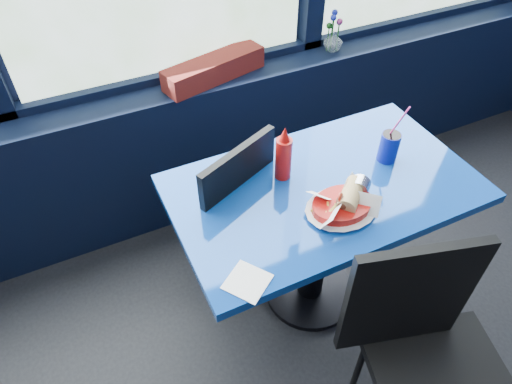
{
  "coord_description": "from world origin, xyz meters",
  "views": [
    {
      "loc": [
        -0.5,
        0.95,
        1.98
      ],
      "look_at": [
        -0.01,
        1.98,
        0.86
      ],
      "focal_mm": 32.0,
      "sensor_mm": 36.0,
      "label": 1
    }
  ],
  "objects_px": {
    "near_table": "(320,216)",
    "planter_box": "(214,69)",
    "flower_vase": "(333,39)",
    "soda_cup": "(389,146)",
    "chair_near_front": "(428,352)",
    "ketchup_bottle": "(284,156)",
    "food_basket": "(343,204)",
    "chair_near_back": "(240,201)"
  },
  "relations": [
    {
      "from": "flower_vase",
      "to": "chair_near_front",
      "type": "bearing_deg",
      "value": -110.26
    },
    {
      "from": "flower_vase",
      "to": "soda_cup",
      "type": "height_order",
      "value": "same"
    },
    {
      "from": "ketchup_bottle",
      "to": "food_basket",
      "type": "bearing_deg",
      "value": -66.89
    },
    {
      "from": "chair_near_front",
      "to": "flower_vase",
      "type": "bearing_deg",
      "value": 85.29
    },
    {
      "from": "chair_near_back",
      "to": "near_table",
      "type": "bearing_deg",
      "value": 110.63
    },
    {
      "from": "planter_box",
      "to": "chair_near_back",
      "type": "bearing_deg",
      "value": -117.22
    },
    {
      "from": "chair_near_back",
      "to": "planter_box",
      "type": "height_order",
      "value": "chair_near_back"
    },
    {
      "from": "planter_box",
      "to": "near_table",
      "type": "bearing_deg",
      "value": -96.39
    },
    {
      "from": "chair_near_front",
      "to": "planter_box",
      "type": "height_order",
      "value": "chair_near_front"
    },
    {
      "from": "chair_near_back",
      "to": "chair_near_front",
      "type": "bearing_deg",
      "value": 82.16
    },
    {
      "from": "near_table",
      "to": "food_basket",
      "type": "height_order",
      "value": "food_basket"
    },
    {
      "from": "chair_near_front",
      "to": "planter_box",
      "type": "distance_m",
      "value": 1.55
    },
    {
      "from": "food_basket",
      "to": "near_table",
      "type": "bearing_deg",
      "value": 68.39
    },
    {
      "from": "chair_near_back",
      "to": "food_basket",
      "type": "relative_size",
      "value": 3.16
    },
    {
      "from": "near_table",
      "to": "planter_box",
      "type": "bearing_deg",
      "value": 97.88
    },
    {
      "from": "ketchup_bottle",
      "to": "soda_cup",
      "type": "bearing_deg",
      "value": -12.05
    },
    {
      "from": "chair_near_back",
      "to": "ketchup_bottle",
      "type": "xyz_separation_m",
      "value": [
        0.13,
        -0.14,
        0.33
      ]
    },
    {
      "from": "planter_box",
      "to": "food_basket",
      "type": "xyz_separation_m",
      "value": [
        0.1,
        -1.0,
        -0.07
      ]
    },
    {
      "from": "near_table",
      "to": "planter_box",
      "type": "distance_m",
      "value": 0.91
    },
    {
      "from": "chair_near_back",
      "to": "soda_cup",
      "type": "xyz_separation_m",
      "value": [
        0.57,
        -0.24,
        0.29
      ]
    },
    {
      "from": "near_table",
      "to": "chair_near_back",
      "type": "bearing_deg",
      "value": 134.08
    },
    {
      "from": "near_table",
      "to": "chair_near_front",
      "type": "bearing_deg",
      "value": -89.51
    },
    {
      "from": "flower_vase",
      "to": "ketchup_bottle",
      "type": "xyz_separation_m",
      "value": [
        -0.69,
        -0.73,
        -0.01
      ]
    },
    {
      "from": "chair_near_back",
      "to": "food_basket",
      "type": "height_order",
      "value": "chair_near_back"
    },
    {
      "from": "food_basket",
      "to": "ketchup_bottle",
      "type": "relative_size",
      "value": 1.22
    },
    {
      "from": "flower_vase",
      "to": "soda_cup",
      "type": "relative_size",
      "value": 0.81
    },
    {
      "from": "near_table",
      "to": "ketchup_bottle",
      "type": "height_order",
      "value": "ketchup_bottle"
    },
    {
      "from": "near_table",
      "to": "ketchup_bottle",
      "type": "xyz_separation_m",
      "value": [
        -0.13,
        0.12,
        0.29
      ]
    },
    {
      "from": "chair_near_front",
      "to": "ketchup_bottle",
      "type": "relative_size",
      "value": 4.13
    },
    {
      "from": "chair_near_back",
      "to": "soda_cup",
      "type": "distance_m",
      "value": 0.68
    },
    {
      "from": "chair_near_front",
      "to": "chair_near_back",
      "type": "height_order",
      "value": "chair_near_front"
    },
    {
      "from": "ketchup_bottle",
      "to": "soda_cup",
      "type": "distance_m",
      "value": 0.45
    },
    {
      "from": "near_table",
      "to": "flower_vase",
      "type": "relative_size",
      "value": 5.51
    },
    {
      "from": "food_basket",
      "to": "ketchup_bottle",
      "type": "xyz_separation_m",
      "value": [
        -0.11,
        0.26,
        0.07
      ]
    },
    {
      "from": "near_table",
      "to": "food_basket",
      "type": "distance_m",
      "value": 0.26
    },
    {
      "from": "planter_box",
      "to": "soda_cup",
      "type": "relative_size",
      "value": 1.99
    },
    {
      "from": "near_table",
      "to": "chair_near_front",
      "type": "height_order",
      "value": "chair_near_front"
    },
    {
      "from": "chair_near_back",
      "to": "planter_box",
      "type": "bearing_deg",
      "value": -126.39
    },
    {
      "from": "food_basket",
      "to": "flower_vase",
      "type": "bearing_deg",
      "value": 43.55
    },
    {
      "from": "chair_near_front",
      "to": "planter_box",
      "type": "relative_size",
      "value": 1.85
    },
    {
      "from": "planter_box",
      "to": "soda_cup",
      "type": "bearing_deg",
      "value": -76.75
    },
    {
      "from": "near_table",
      "to": "planter_box",
      "type": "height_order",
      "value": "planter_box"
    }
  ]
}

